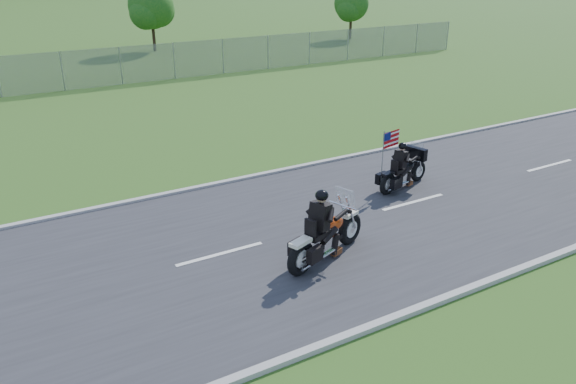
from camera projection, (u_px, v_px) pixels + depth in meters
ground at (293, 236)px, 14.21m from camera, size 420.00×420.00×0.00m
road at (293, 235)px, 14.20m from camera, size 120.00×8.00×0.04m
curb_north at (227, 182)px, 17.42m from camera, size 120.00×0.18×0.12m
curb_south at (398, 317)px, 10.97m from camera, size 120.00×0.18×0.12m
tree_fence_near at (152, 8)px, 39.74m from camera, size 3.52×3.28×4.75m
tree_fence_far at (352, 6)px, 45.63m from camera, size 3.08×2.87×4.20m
motorcycle_lead at (325, 237)px, 12.91m from camera, size 2.63×1.26×1.84m
motorcycle_follow at (403, 172)px, 16.91m from camera, size 2.20×0.95×1.86m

